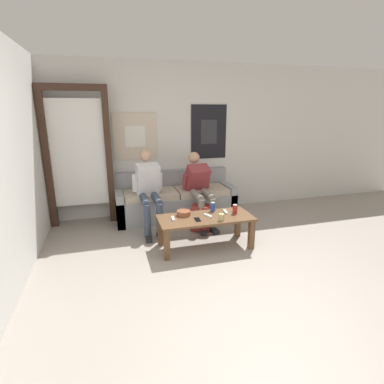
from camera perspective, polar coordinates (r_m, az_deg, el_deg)
The scene contains 16 objects.
ground_plane at distance 3.14m, azimuth 5.97°, elevation -19.49°, with size 18.00×18.00×0.00m, color gray.
wall_back at distance 5.23m, azimuth -4.97°, elevation 9.81°, with size 10.00×0.07×2.55m.
door_frame at distance 4.94m, azimuth -20.93°, elevation 7.60°, with size 1.00×0.10×2.15m.
couch at distance 5.11m, azimuth -3.16°, elevation -1.73°, with size 1.98×0.70×0.77m.
coffee_table at distance 3.99m, azimuth 2.59°, elevation -5.74°, with size 1.25×0.54×0.43m.
person_seated_adult at distance 4.58m, azimuth -8.24°, elevation 0.86°, with size 0.47×0.90×1.20m.
person_seated_teen at distance 4.79m, azimuth 1.34°, elevation 1.28°, with size 0.47×0.99×1.11m.
backpack at distance 4.58m, azimuth 1.73°, elevation -5.04°, with size 0.36×0.34×0.39m.
ceramic_bowl at distance 4.00m, azimuth -1.60°, elevation -3.95°, with size 0.19×0.19×0.06m.
pillar_candle at distance 3.84m, azimuth 5.63°, elevation -4.78°, with size 0.07×0.07×0.10m.
drink_can_blue at distance 4.16m, azimuth 3.98°, elevation -2.82°, with size 0.07×0.07×0.12m.
drink_can_red at distance 4.10m, azimuth 8.19°, elevation -3.23°, with size 0.07×0.07×0.12m.
game_controller_near_left at distance 4.13m, azimuth 6.39°, elevation -3.77°, with size 0.06×0.15×0.03m.
game_controller_near_right at distance 3.87m, azimuth -3.64°, elevation -5.08°, with size 0.05×0.15×0.03m.
game_controller_far_center at distance 3.97m, azimuth 3.06°, elevation -4.54°, with size 0.09×0.15×0.03m.
cell_phone at distance 3.85m, azimuth 1.04°, elevation -5.25°, with size 0.08×0.14×0.01m.
Camera 1 is at (-1.00, -2.37, 1.81)m, focal length 28.00 mm.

